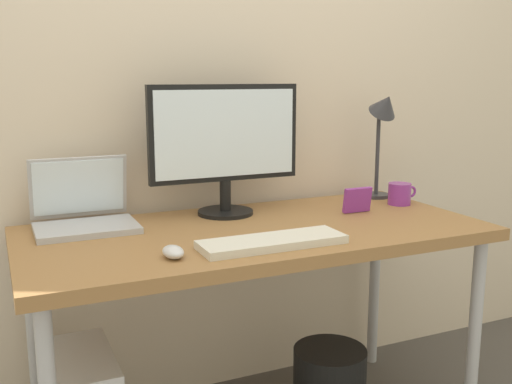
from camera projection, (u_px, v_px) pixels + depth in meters
The scene contains 9 objects.
back_wall at pixel (211, 62), 2.22m from camera, with size 4.40×0.04×2.60m, color beige.
desk at pixel (256, 246), 1.97m from camera, with size 1.51×0.71×0.76m.
monitor at pixel (225, 141), 2.09m from camera, with size 0.55×0.20×0.46m.
laptop at pixel (83, 210), 1.95m from camera, with size 0.32×0.27×0.23m.
desk_lamp at pixel (384, 121), 2.36m from camera, with size 0.11×0.16×0.44m.
keyboard at pixel (272, 242), 1.74m from camera, with size 0.44×0.14×0.02m, color silver.
mouse at pixel (173, 252), 1.63m from camera, with size 0.06×0.09×0.03m, color silver.
coffee_mug at pixel (400, 194), 2.30m from camera, with size 0.12×0.09×0.08m.
photo_frame at pixel (357, 200), 2.16m from camera, with size 0.11×0.02×0.09m, color purple.
Camera 1 is at (-0.78, -1.73, 1.25)m, focal length 41.61 mm.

